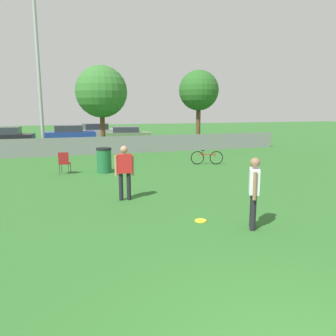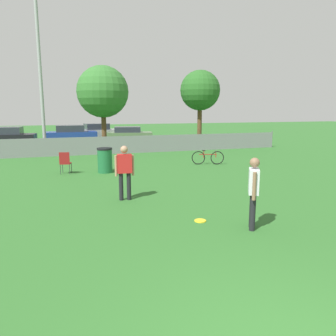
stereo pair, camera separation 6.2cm
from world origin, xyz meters
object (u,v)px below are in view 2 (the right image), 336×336
object	(u,v)px
parked_car_dark	(7,137)
player_defender_red	(125,169)
frisbee_disc	(200,221)
parked_car_blue	(70,134)
tree_near_pole	(103,92)
tree_far_right	(200,91)
player_receiver_white	(253,188)
parked_car_olive	(128,134)
light_pole	(39,59)
trash_bin	(105,160)
bicycle_sideline	(208,158)
parked_car_silver	(97,132)
folding_chair_sideline	(65,162)

from	to	relation	value
parked_car_dark	player_defender_red	bearing A→B (deg)	-67.71
frisbee_disc	parked_car_blue	size ratio (longest dim) A/B	0.07
frisbee_disc	tree_near_pole	bearing A→B (deg)	91.08
tree_near_pole	tree_far_right	distance (m)	6.85
player_receiver_white	parked_car_olive	bearing A→B (deg)	26.13
light_pole	tree_near_pole	xyz separation A→B (m)	(3.74, 0.76, -1.80)
light_pole	trash_bin	xyz separation A→B (m)	(2.69, -7.12, -5.14)
frisbee_disc	parked_car_dark	world-z (taller)	parked_car_dark
tree_near_pole	trash_bin	world-z (taller)	tree_near_pole
player_receiver_white	frisbee_disc	xyz separation A→B (m)	(-0.93, 0.85, -0.97)
frisbee_disc	parked_car_dark	distance (m)	21.61
tree_near_pole	parked_car_olive	bearing A→B (deg)	63.87
tree_near_pole	bicycle_sideline	xyz separation A→B (m)	(4.18, -7.37, -3.53)
light_pole	parked_car_dark	bearing A→B (deg)	115.20
trash_bin	parked_car_silver	size ratio (longest dim) A/B	0.26
player_receiver_white	tree_far_right	bearing A→B (deg)	10.40
tree_far_right	player_receiver_white	distance (m)	16.92
frisbee_disc	trash_bin	xyz separation A→B (m)	(-1.34, 7.24, 0.54)
frisbee_disc	parked_car_blue	world-z (taller)	parked_car_blue
parked_car_silver	folding_chair_sideline	bearing A→B (deg)	-109.59
player_defender_red	trash_bin	distance (m)	4.73
bicycle_sideline	parked_car_blue	world-z (taller)	parked_car_blue
frisbee_disc	folding_chair_sideline	size ratio (longest dim) A/B	0.31
light_pole	tree_far_right	distance (m)	10.72
light_pole	frisbee_disc	size ratio (longest dim) A/B	33.49
tree_near_pole	bicycle_sideline	bearing A→B (deg)	-60.45
parked_car_silver	parked_car_olive	bearing A→B (deg)	-61.78
player_defender_red	folding_chair_sideline	size ratio (longest dim) A/B	1.75
tree_far_right	frisbee_disc	distance (m)	16.69
folding_chair_sideline	parked_car_silver	xyz separation A→B (m)	(3.20, 16.25, 0.17)
player_receiver_white	frisbee_disc	size ratio (longest dim) A/B	5.72
parked_car_blue	parked_car_silver	bearing A→B (deg)	42.45
light_pole	parked_car_blue	xyz separation A→B (m)	(1.79, 7.19, -4.98)
bicycle_sideline	player_receiver_white	bearing A→B (deg)	-90.85
trash_bin	folding_chair_sideline	bearing A→B (deg)	172.97
light_pole	bicycle_sideline	bearing A→B (deg)	-39.84
tree_far_right	player_defender_red	size ratio (longest dim) A/B	3.29
light_pole	player_defender_red	world-z (taller)	light_pole
parked_car_olive	tree_far_right	bearing A→B (deg)	-43.93
tree_far_right	parked_car_olive	xyz separation A→B (m)	(-4.11, 5.87, -3.41)
frisbee_disc	tree_far_right	bearing A→B (deg)	66.12
parked_car_dark	parked_car_olive	world-z (taller)	parked_car_dark
tree_near_pole	parked_car_silver	size ratio (longest dim) A/B	1.33
player_defender_red	parked_car_dark	world-z (taller)	player_defender_red
folding_chair_sideline	tree_near_pole	bearing A→B (deg)	-95.25
bicycle_sideline	parked_car_silver	xyz separation A→B (m)	(-3.70, 15.95, 0.36)
player_receiver_white	folding_chair_sideline	bearing A→B (deg)	55.53
player_receiver_white	bicycle_sideline	bearing A→B (deg)	11.15
tree_near_pole	parked_car_dark	xyz separation A→B (m)	(-6.62, 5.35, -3.20)
light_pole	tree_near_pole	bearing A→B (deg)	11.47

